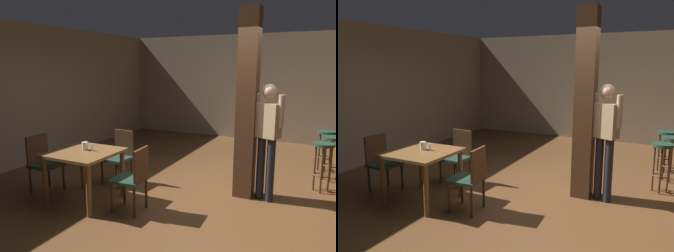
{
  "view_description": "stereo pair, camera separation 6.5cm",
  "coord_description": "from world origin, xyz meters",
  "views": [
    {
      "loc": [
        1.41,
        -4.4,
        1.97
      ],
      "look_at": [
        -0.8,
        0.05,
        1.06
      ],
      "focal_mm": 35.0,
      "sensor_mm": 36.0,
      "label": 1
    },
    {
      "loc": [
        1.47,
        -4.37,
        1.97
      ],
      "look_at": [
        -0.8,
        0.05,
        1.06
      ],
      "focal_mm": 35.0,
      "sensor_mm": 36.0,
      "label": 2
    }
  ],
  "objects": [
    {
      "name": "standing_person",
      "position": [
        0.64,
        0.38,
        1.0
      ],
      "size": [
        0.46,
        0.31,
        1.72
      ],
      "color": "tan",
      "rests_on": "ground_plane"
    },
    {
      "name": "bar_stool_near",
      "position": [
        1.38,
        1.12,
        0.58
      ],
      "size": [
        0.32,
        0.32,
        0.79
      ],
      "color": "#1E3828",
      "rests_on": "ground_plane"
    },
    {
      "name": "ground_plane",
      "position": [
        0.0,
        0.0,
        0.0
      ],
      "size": [
        10.8,
        10.8,
        0.0
      ],
      "primitive_type": "plane",
      "color": "brown"
    },
    {
      "name": "wall_left",
      "position": [
        -4.0,
        0.0,
        1.4
      ],
      "size": [
        0.1,
        9.0,
        2.8
      ],
      "primitive_type": "cube",
      "color": "gray",
      "rests_on": "ground_plane"
    },
    {
      "name": "wall_back",
      "position": [
        0.0,
        4.5,
        1.4
      ],
      "size": [
        8.0,
        0.1,
        2.8
      ],
      "primitive_type": "cube",
      "color": "gray",
      "rests_on": "ground_plane"
    },
    {
      "name": "chair_west",
      "position": [
        -2.55,
        -0.85,
        0.51
      ],
      "size": [
        0.46,
        0.46,
        0.89
      ],
      "color": "#1E3828",
      "rests_on": "ground_plane"
    },
    {
      "name": "salt_shaker",
      "position": [
        -1.62,
        -0.77,
        0.81
      ],
      "size": [
        0.03,
        0.03,
        0.1
      ],
      "primitive_type": "cylinder",
      "color": "silver",
      "rests_on": "dining_table"
    },
    {
      "name": "pillar",
      "position": [
        0.32,
        0.41,
        1.4
      ],
      "size": [
        0.28,
        0.28,
        2.8
      ],
      "primitive_type": "cube",
      "color": "#4C301C",
      "rests_on": "ground_plane"
    },
    {
      "name": "dining_table",
      "position": [
        -1.71,
        -0.85,
        0.63
      ],
      "size": [
        0.92,
        0.92,
        0.76
      ],
      "color": "brown",
      "rests_on": "ground_plane"
    },
    {
      "name": "bar_stool_far",
      "position": [
        1.41,
        2.29,
        0.58
      ],
      "size": [
        0.34,
        0.34,
        0.77
      ],
      "color": "#1E3828",
      "rests_on": "ground_plane"
    },
    {
      "name": "chair_east",
      "position": [
        -0.88,
        -0.83,
        0.51
      ],
      "size": [
        0.45,
        0.45,
        0.89
      ],
      "color": "#1E3828",
      "rests_on": "ground_plane"
    },
    {
      "name": "napkin_cup",
      "position": [
        -1.75,
        -0.78,
        0.82
      ],
      "size": [
        0.09,
        0.09,
        0.12
      ],
      "primitive_type": "cylinder",
      "color": "silver",
      "rests_on": "dining_table"
    },
    {
      "name": "bar_stool_mid",
      "position": [
        1.51,
        1.75,
        0.58
      ],
      "size": [
        0.33,
        0.33,
        0.78
      ],
      "color": "#1E3828",
      "rests_on": "ground_plane"
    },
    {
      "name": "chair_north",
      "position": [
        -1.7,
        0.02,
        0.51
      ],
      "size": [
        0.46,
        0.46,
        0.89
      ],
      "color": "#1E3828",
      "rests_on": "ground_plane"
    }
  ]
}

